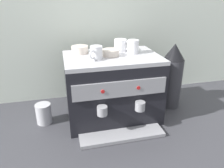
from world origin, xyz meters
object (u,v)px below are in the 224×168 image
Objects in this scene: ceramic_bowl_0 at (111,53)px; milk_pitcher at (44,114)px; coffee_grinder at (172,76)px; ceramic_bowl_1 at (80,50)px; ceramic_cup_0 at (121,45)px; ceramic_cup_1 at (132,47)px; ceramic_cup_2 at (96,53)px; espresso_machine at (112,88)px.

ceramic_bowl_0 is 0.80× the size of milk_pitcher.
coffee_grinder is 3.54× the size of milk_pitcher.
ceramic_bowl_1 is 0.23× the size of coffee_grinder.
ceramic_cup_0 is at bearing 46.66° from ceramic_bowl_0.
coffee_grinder is (0.60, -0.06, -0.20)m from ceramic_bowl_1.
ceramic_bowl_0 and coffee_grinder have the same top height.
ceramic_cup_1 is (0.05, -0.07, 0.00)m from ceramic_cup_0.
ceramic_cup_2 reaches higher than coffee_grinder.
ceramic_cup_1 is 0.14m from ceramic_bowl_0.
coffee_grinder is at bearing -5.33° from ceramic_bowl_1.
ceramic_cup_2 is (-0.23, -0.07, -0.00)m from ceramic_cup_1.
milk_pitcher is (-0.86, -0.03, -0.16)m from coffee_grinder.
ceramic_cup_0 is 0.13m from ceramic_bowl_0.
ceramic_cup_0 is 0.99× the size of ceramic_bowl_1.
ceramic_cup_2 reaches higher than milk_pitcher.
ceramic_cup_2 is 0.22× the size of coffee_grinder.
milk_pitcher is at bearing 169.35° from ceramic_cup_2.
ceramic_bowl_0 is (-0.14, -0.02, -0.02)m from ceramic_cup_1.
milk_pitcher is at bearing 177.00° from espresso_machine.
ceramic_cup_0 is (0.08, 0.10, 0.24)m from espresso_machine.
ceramic_bowl_1 is 0.45m from milk_pitcher.
ceramic_cup_0 reaches higher than ceramic_bowl_0.
ceramic_cup_0 is 0.23× the size of coffee_grinder.
ceramic_bowl_0 is at bearing 26.67° from ceramic_cup_2.
ceramic_cup_0 reaches higher than coffee_grinder.
ceramic_bowl_0 is 0.99× the size of ceramic_bowl_1.
ceramic_cup_1 is 0.32m from ceramic_bowl_1.
ceramic_bowl_1 reaches higher than espresso_machine.
milk_pitcher is (-0.51, -0.08, -0.38)m from ceramic_cup_0.
ceramic_cup_1 is at bearing 13.41° from espresso_machine.
ceramic_cup_1 is at bearing 9.42° from ceramic_bowl_0.
ceramic_cup_0 is at bearing 127.13° from ceramic_cup_1.
ceramic_bowl_1 is (-0.07, 0.14, -0.02)m from ceramic_cup_2.
espresso_machine is at bearing -30.56° from ceramic_bowl_1.
milk_pitcher is (-0.42, 0.01, -0.36)m from ceramic_bowl_0.
ceramic_bowl_1 is 0.80× the size of milk_pitcher.
ceramic_cup_2 is at bearing -153.33° from ceramic_bowl_0.
milk_pitcher is at bearing -178.32° from coffee_grinder.
ceramic_cup_2 is 0.96× the size of ceramic_bowl_0.
espresso_machine is 5.39× the size of ceramic_cup_1.
coffee_grinder is at bearing 1.68° from milk_pitcher.
ceramic_cup_1 is 1.03× the size of ceramic_bowl_1.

